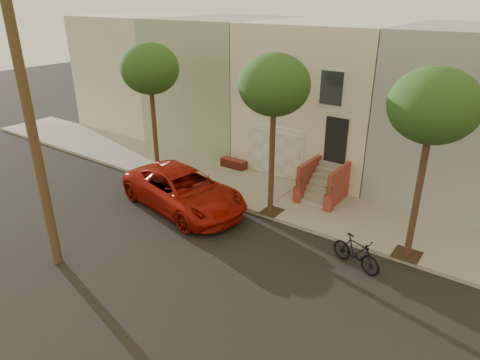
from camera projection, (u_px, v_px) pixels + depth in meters
The scene contains 9 objects.
ground at pixel (188, 248), 15.20m from camera, with size 90.00×90.00×0.00m, color black.
sidewalk at pixel (268, 194), 19.16m from camera, with size 40.00×3.70×0.15m, color gray.
house_row at pixel (331, 93), 22.09m from camera, with size 33.10×11.70×7.00m.
tree_left at pixel (150, 70), 18.98m from camera, with size 2.70×2.57×6.30m.
tree_mid at pixel (274, 86), 15.49m from camera, with size 2.70×2.57×6.30m.
tree_right at pixel (434, 107), 12.53m from camera, with size 2.70×2.57×6.30m.
utility_pole at pixel (422, 216), 6.47m from camera, with size 23.60×1.22×10.00m.
pickup_truck at pixel (184, 190), 17.77m from camera, with size 2.76×5.98×1.66m, color #9A1208.
motorcycle at pixel (356, 252), 13.93m from camera, with size 0.53×1.86×1.12m, color black.
Camera 1 is at (9.12, -9.45, 8.25)m, focal length 31.94 mm.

